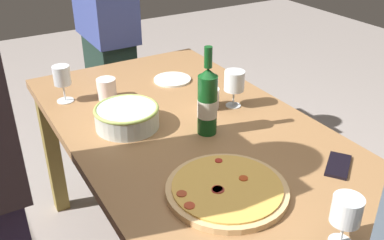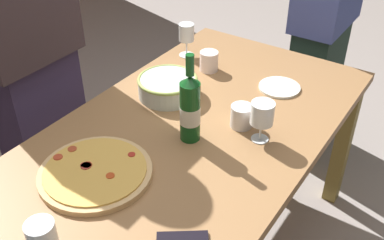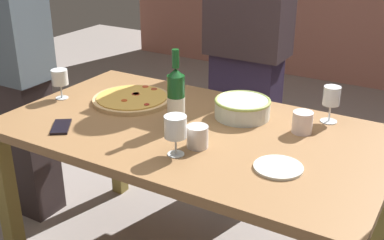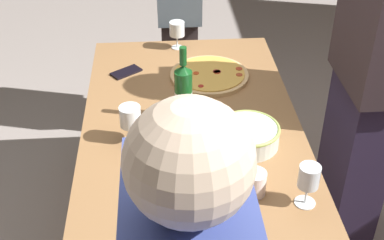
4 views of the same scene
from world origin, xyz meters
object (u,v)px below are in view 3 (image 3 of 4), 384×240
object	(u,v)px
serving_bowl	(242,107)
side_plate	(278,167)
dining_table	(192,147)
pizza	(132,99)
wine_glass_by_bottle	(175,129)
wine_glass_far_left	(60,79)
cell_phone	(61,127)
wine_bottle	(176,98)
cup_ceramic	(197,137)
wine_glass_near_pizza	(331,97)
person_guest_left	(12,74)
cup_amber	(302,122)
person_host	(248,49)

from	to	relation	value
serving_bowl	side_plate	world-z (taller)	serving_bowl
dining_table	pizza	xyz separation A→B (m)	(-0.40, 0.11, 0.11)
wine_glass_by_bottle	wine_glass_far_left	xyz separation A→B (m)	(-0.79, 0.22, -0.01)
dining_table	cell_phone	distance (m)	0.56
wine_bottle	cup_ceramic	bearing A→B (deg)	-34.50
wine_glass_far_left	wine_glass_near_pizza	bearing A→B (deg)	17.45
wine_glass_by_bottle	person_guest_left	bearing A→B (deg)	168.20
wine_bottle	cup_amber	world-z (taller)	wine_bottle
dining_table	side_plate	xyz separation A→B (m)	(0.44, -0.15, 0.10)
wine_glass_by_bottle	cell_phone	size ratio (longest dim) A/B	1.08
serving_bowl	person_guest_left	size ratio (longest dim) A/B	0.15
person_guest_left	side_plate	bearing A→B (deg)	-5.63
wine_glass_near_pizza	person_host	bearing A→B (deg)	144.51
wine_glass_near_pizza	dining_table	bearing A→B (deg)	-143.63
cup_ceramic	pizza	bearing A→B (deg)	153.08
cup_amber	cup_ceramic	size ratio (longest dim) A/B	1.04
person_host	person_guest_left	distance (m)	1.25
dining_table	person_host	bearing A→B (deg)	97.52
serving_bowl	person_guest_left	distance (m)	1.24
wine_glass_near_pizza	wine_glass_far_left	xyz separation A→B (m)	(-1.19, -0.37, -0.01)
wine_glass_far_left	side_plate	bearing A→B (deg)	-6.20
wine_glass_by_bottle	side_plate	xyz separation A→B (m)	(0.37, 0.09, -0.10)
person_guest_left	wine_glass_far_left	bearing A→B (deg)	-3.69
wine_glass_near_pizza	person_guest_left	world-z (taller)	person_guest_left
wine_bottle	wine_glass_far_left	xyz separation A→B (m)	(-0.66, 0.01, -0.03)
person_guest_left	dining_table	bearing A→B (deg)	0.00
dining_table	person_host	distance (m)	0.80
pizza	wine_bottle	xyz separation A→B (m)	(0.34, -0.14, 0.12)
wine_glass_far_left	cup_amber	world-z (taller)	wine_glass_far_left
pizza	cell_phone	world-z (taller)	pizza
wine_glass_far_left	cup_amber	size ratio (longest dim) A/B	1.60
wine_glass_near_pizza	wine_glass_by_bottle	xyz separation A→B (m)	(-0.40, -0.59, -0.01)
cell_phone	wine_bottle	bearing A→B (deg)	175.55
cup_ceramic	person_host	size ratio (longest dim) A/B	0.05
wine_glass_far_left	pizza	bearing A→B (deg)	22.99
pizza	person_guest_left	size ratio (longest dim) A/B	0.23
cup_amber	person_guest_left	distance (m)	1.51
cell_phone	wine_glass_by_bottle	bearing A→B (deg)	148.12
cell_phone	dining_table	bearing A→B (deg)	175.12
dining_table	cup_ceramic	xyz separation A→B (m)	(0.11, -0.15, 0.14)
pizza	wine_glass_far_left	distance (m)	0.36
side_plate	person_host	world-z (taller)	person_host
wine_bottle	cup_ceramic	distance (m)	0.22
wine_glass_near_pizza	person_host	distance (m)	0.71
wine_glass_by_bottle	person_guest_left	world-z (taller)	person_guest_left
dining_table	cup_amber	size ratio (longest dim) A/B	17.86
cup_amber	side_plate	xyz separation A→B (m)	(0.03, -0.33, -0.04)
wine_bottle	person_host	xyz separation A→B (m)	(-0.04, 0.79, 0.02)
dining_table	wine_glass_near_pizza	world-z (taller)	wine_glass_near_pizza
side_plate	person_guest_left	xyz separation A→B (m)	(-1.53, 0.15, 0.05)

